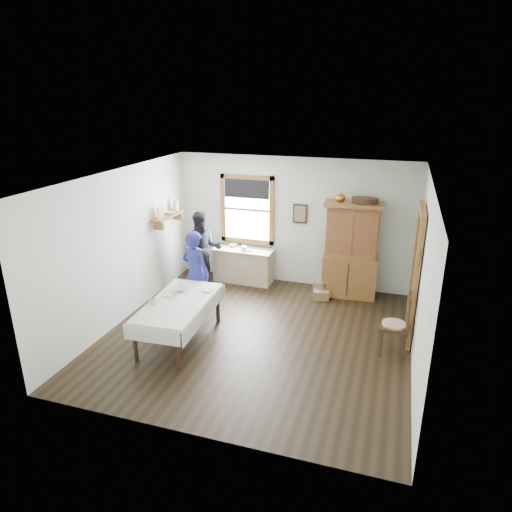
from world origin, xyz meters
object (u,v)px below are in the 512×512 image
work_counter (243,265)px  spindle_chair (395,324)px  china_hutch (351,250)px  pail (320,288)px  dining_table (180,321)px  woman_blue (196,276)px  figure_dark (203,253)px  wicker_basket (321,295)px

work_counter → spindle_chair: 3.81m
china_hutch → pail: size_ratio=6.19×
work_counter → dining_table: 2.73m
spindle_chair → pail: (-1.48, 1.80, -0.36)m
spindle_chair → pail: bearing=133.6°
work_counter → china_hutch: bearing=0.9°
china_hutch → work_counter: bearing=174.9°
china_hutch → woman_blue: 3.09m
spindle_chair → figure_dark: (-3.92, 1.55, 0.24)m
figure_dark → dining_table: bearing=-102.1°
woman_blue → work_counter: bearing=-86.0°
figure_dark → work_counter: bearing=8.9°
dining_table → pail: bearing=52.5°
woman_blue → figure_dark: size_ratio=0.98×
pail → figure_dark: (-2.44, -0.25, 0.60)m
spindle_chair → pail: 2.36m
china_hutch → pail: china_hutch is taller
wicker_basket → figure_dark: figure_dark is taller
pail → wicker_basket: 0.18m
woman_blue → figure_dark: figure_dark is taller
china_hutch → woman_blue: china_hutch is taller
pail → woman_blue: (-2.06, -1.45, 0.59)m
work_counter → china_hutch: 2.35m
china_hutch → dining_table: 3.67m
china_hutch → spindle_chair: size_ratio=1.88×
dining_table → spindle_chair: bearing=11.3°
china_hutch → wicker_basket: (-0.48, -0.36, -0.87)m
work_counter → figure_dark: (-0.71, -0.49, 0.38)m
dining_table → wicker_basket: (1.95, 2.32, -0.27)m
china_hutch → figure_dark: size_ratio=1.28×
dining_table → wicker_basket: size_ratio=5.88×
wicker_basket → figure_dark: 2.59m
china_hutch → wicker_basket: china_hutch is taller
spindle_chair → woman_blue: size_ratio=0.69×
pail → work_counter: bearing=172.0°
wicker_basket → spindle_chair: bearing=-49.2°
pail → wicker_basket: size_ratio=1.02×
figure_dark → wicker_basket: bearing=-23.6°
dining_table → woman_blue: bearing=99.1°
work_counter → woman_blue: woman_blue is taller
spindle_chair → pail: size_ratio=3.30×
wicker_basket → woman_blue: bearing=-148.6°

